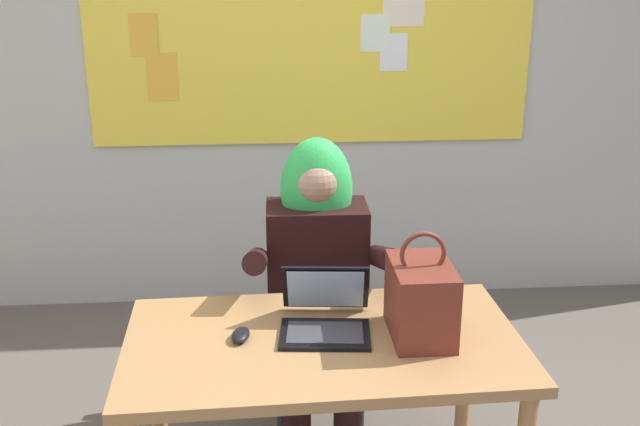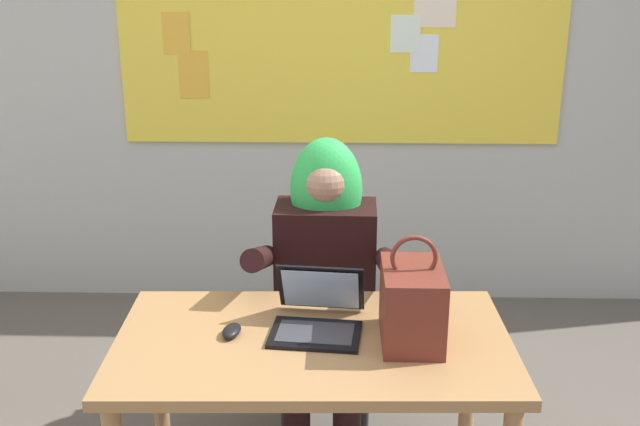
# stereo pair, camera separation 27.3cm
# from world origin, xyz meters

# --- Properties ---
(wall_back_bulletin) EXTENTS (6.02, 2.06, 2.64)m
(wall_back_bulletin) POSITION_xyz_m (-0.00, 1.96, 1.34)
(wall_back_bulletin) COLOR #B2B2AD
(wall_back_bulletin) RESTS_ON ground
(desk_main) EXTENTS (1.36, 0.79, 0.71)m
(desk_main) POSITION_xyz_m (-0.09, 0.09, 0.62)
(desk_main) COLOR #A37547
(desk_main) RESTS_ON ground
(chair_at_desk) EXTENTS (0.42, 0.42, 0.89)m
(chair_at_desk) POSITION_xyz_m (-0.06, 0.83, 0.50)
(chair_at_desk) COLOR black
(chair_at_desk) RESTS_ON ground
(person_costumed) EXTENTS (0.60, 0.61, 1.24)m
(person_costumed) POSITION_xyz_m (-0.06, 0.70, 0.73)
(person_costumed) COLOR black
(person_costumed) RESTS_ON ground
(laptop) EXTENTS (0.34, 0.34, 0.21)m
(laptop) POSITION_xyz_m (-0.08, 0.16, 0.76)
(laptop) COLOR black
(laptop) RESTS_ON desk_main
(computer_mouse) EXTENTS (0.08, 0.11, 0.03)m
(computer_mouse) POSITION_xyz_m (-0.37, 0.10, 0.73)
(computer_mouse) COLOR black
(computer_mouse) RESTS_ON desk_main
(handbag) EXTENTS (0.20, 0.30, 0.38)m
(handbag) POSITION_xyz_m (0.24, 0.09, 0.85)
(handbag) COLOR maroon
(handbag) RESTS_ON desk_main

